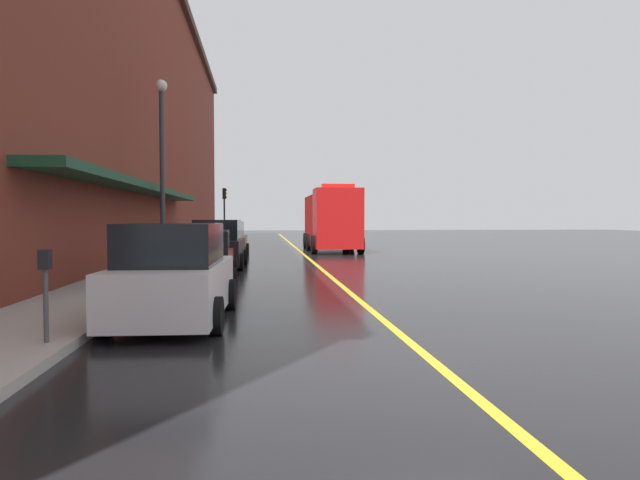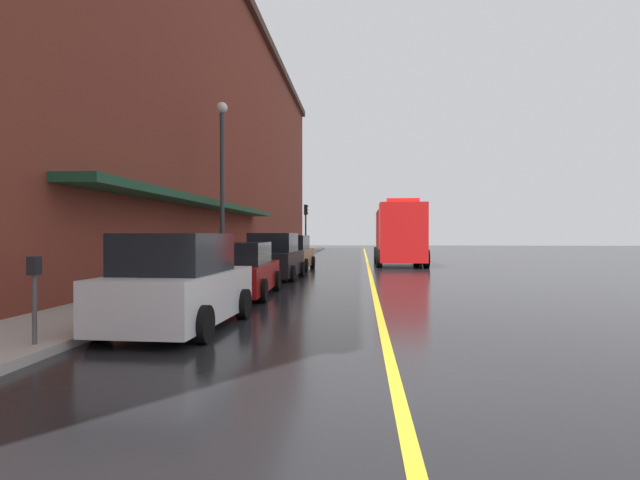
# 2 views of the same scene
# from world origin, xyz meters

# --- Properties ---
(ground_plane) EXTENTS (112.00, 112.00, 0.00)m
(ground_plane) POSITION_xyz_m (0.00, 25.00, 0.00)
(ground_plane) COLOR black
(sidewalk_left) EXTENTS (2.40, 70.00, 0.15)m
(sidewalk_left) POSITION_xyz_m (-6.20, 25.00, 0.07)
(sidewalk_left) COLOR #ADA8A0
(sidewalk_left) RESTS_ON ground
(lane_center_stripe) EXTENTS (0.16, 70.00, 0.01)m
(lane_center_stripe) POSITION_xyz_m (0.00, 25.00, 0.00)
(lane_center_stripe) COLOR gold
(lane_center_stripe) RESTS_ON ground
(brick_building_left) EXTENTS (13.84, 64.00, 16.44)m
(brick_building_left) POSITION_xyz_m (-13.74, 24.00, 8.23)
(brick_building_left) COLOR maroon
(brick_building_left) RESTS_ON ground
(parked_car_0) EXTENTS (2.15, 4.22, 1.83)m
(parked_car_0) POSITION_xyz_m (-3.90, 3.39, 0.85)
(parked_car_0) COLOR silver
(parked_car_0) RESTS_ON ground
(parked_car_1) EXTENTS (2.28, 4.92, 1.58)m
(parked_car_1) POSITION_xyz_m (-4.04, 8.78, 0.75)
(parked_car_1) COLOR maroon
(parked_car_1) RESTS_ON ground
(parked_car_2) EXTENTS (2.16, 4.28, 1.87)m
(parked_car_2) POSITION_xyz_m (-3.92, 14.67, 0.87)
(parked_car_2) COLOR black
(parked_car_2) RESTS_ON ground
(parked_car_3) EXTENTS (2.26, 4.37, 1.77)m
(parked_car_3) POSITION_xyz_m (-4.02, 20.22, 0.83)
(parked_car_3) COLOR #A5844C
(parked_car_3) RESTS_ON ground
(fire_truck) EXTENTS (2.84, 7.56, 3.76)m
(fire_truck) POSITION_xyz_m (1.85, 25.01, 1.79)
(fire_truck) COLOR red
(fire_truck) RESTS_ON ground
(parking_meter_0) EXTENTS (0.14, 0.18, 1.33)m
(parking_meter_0) POSITION_xyz_m (-5.35, 7.84, 1.06)
(parking_meter_0) COLOR #4C4C51
(parking_meter_0) RESTS_ON sidewalk_left
(parking_meter_1) EXTENTS (0.14, 0.18, 1.33)m
(parking_meter_1) POSITION_xyz_m (-5.35, 1.17, 1.06)
(parking_meter_1) COLOR #4C4C51
(parking_meter_1) RESTS_ON sidewalk_left
(street_lamp_left) EXTENTS (0.44, 0.44, 6.94)m
(street_lamp_left) POSITION_xyz_m (-5.95, 14.22, 4.40)
(street_lamp_left) COLOR #33383D
(street_lamp_left) RESTS_ON sidewalk_left
(traffic_light_near) EXTENTS (0.38, 0.36, 4.30)m
(traffic_light_near) POSITION_xyz_m (-5.29, 39.90, 3.16)
(traffic_light_near) COLOR #232326
(traffic_light_near) RESTS_ON sidewalk_left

